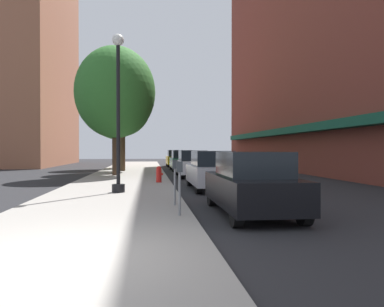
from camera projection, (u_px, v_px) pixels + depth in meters
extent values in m
plane|color=#232326|center=(191.00, 176.00, 23.80)|extent=(90.00, 90.00, 0.00)
cube|color=gray|center=(129.00, 175.00, 24.33)|extent=(4.80, 50.00, 0.12)
cube|color=brown|center=(327.00, 12.00, 28.91)|extent=(6.00, 40.00, 24.70)
cube|color=#144C38|center=(284.00, 131.00, 28.62)|extent=(0.90, 34.00, 0.50)
cube|color=#9E6047|center=(35.00, 66.00, 40.82)|extent=(6.00, 18.00, 21.70)
cube|color=#144C38|center=(3.00, 137.00, 40.52)|extent=(0.90, 15.30, 0.50)
cylinder|color=black|center=(118.00, 188.00, 13.96)|extent=(0.48, 0.48, 0.30)
cylinder|color=black|center=(118.00, 115.00, 13.93)|extent=(0.14, 0.14, 5.20)
sphere|color=silver|center=(118.00, 40.00, 13.90)|extent=(0.44, 0.44, 0.44)
cylinder|color=red|center=(159.00, 176.00, 18.19)|extent=(0.26, 0.26, 0.62)
sphere|color=red|center=(159.00, 169.00, 18.19)|extent=(0.24, 0.24, 0.24)
cylinder|color=red|center=(162.00, 174.00, 18.21)|extent=(0.12, 0.10, 0.10)
cylinder|color=slate|center=(175.00, 187.00, 10.72)|extent=(0.06, 0.06, 1.05)
cube|color=#33383D|center=(175.00, 164.00, 10.71)|extent=(0.14, 0.09, 0.26)
cylinder|color=slate|center=(180.00, 194.00, 9.06)|extent=(0.06, 0.06, 1.05)
cube|color=#33383D|center=(180.00, 167.00, 9.05)|extent=(0.14, 0.09, 0.26)
cylinder|color=#4C3823|center=(123.00, 148.00, 27.86)|extent=(0.40, 0.40, 3.45)
ellipsoid|color=#387F33|center=(122.00, 103.00, 27.82)|extent=(4.35, 4.35, 5.00)
cylinder|color=#4C3823|center=(116.00, 149.00, 32.54)|extent=(0.40, 0.40, 3.35)
ellipsoid|color=#387F33|center=(115.00, 111.00, 32.50)|extent=(4.29, 4.29, 4.94)
cylinder|color=#422D1E|center=(115.00, 149.00, 23.20)|extent=(0.40, 0.40, 3.30)
ellipsoid|color=#2D6B28|center=(115.00, 92.00, 23.16)|extent=(4.95, 4.95, 5.69)
cylinder|color=black|center=(212.00, 195.00, 11.39)|extent=(0.22, 0.64, 0.64)
cylinder|color=black|center=(262.00, 195.00, 11.57)|extent=(0.22, 0.64, 0.64)
cylinder|color=black|center=(236.00, 213.00, 8.21)|extent=(0.22, 0.64, 0.64)
cylinder|color=black|center=(304.00, 212.00, 8.39)|extent=(0.22, 0.64, 0.64)
cube|color=black|center=(251.00, 190.00, 9.89)|extent=(1.80, 4.30, 0.76)
cube|color=black|center=(253.00, 164.00, 9.73)|extent=(1.56, 2.20, 0.64)
cylinder|color=black|center=(190.00, 179.00, 17.59)|extent=(0.22, 0.64, 0.64)
cylinder|color=black|center=(222.00, 179.00, 17.77)|extent=(0.22, 0.64, 0.64)
cylinder|color=black|center=(199.00, 186.00, 14.41)|extent=(0.22, 0.64, 0.64)
cylinder|color=black|center=(238.00, 185.00, 14.59)|extent=(0.22, 0.64, 0.64)
cube|color=#B2B2BA|center=(212.00, 175.00, 16.09)|extent=(1.80, 4.30, 0.76)
cube|color=black|center=(212.00, 158.00, 15.93)|extent=(1.56, 2.20, 0.64)
cylinder|color=black|center=(178.00, 170.00, 24.83)|extent=(0.22, 0.64, 0.64)
cylinder|color=black|center=(201.00, 170.00, 25.01)|extent=(0.22, 0.64, 0.64)
cylinder|color=black|center=(182.00, 174.00, 21.66)|extent=(0.22, 0.64, 0.64)
cylinder|color=black|center=(209.00, 173.00, 21.84)|extent=(0.22, 0.64, 0.64)
cube|color=silver|center=(192.00, 167.00, 23.33)|extent=(1.80, 4.30, 0.76)
cube|color=black|center=(192.00, 156.00, 23.17)|extent=(1.56, 2.20, 0.64)
cylinder|color=black|center=(171.00, 166.00, 31.99)|extent=(0.22, 0.64, 0.64)
cylinder|color=black|center=(189.00, 166.00, 32.17)|extent=(0.22, 0.64, 0.64)
cylinder|color=black|center=(174.00, 168.00, 28.82)|extent=(0.22, 0.64, 0.64)
cylinder|color=black|center=(194.00, 167.00, 29.00)|extent=(0.22, 0.64, 0.64)
cube|color=#196638|center=(182.00, 163.00, 30.49)|extent=(1.80, 4.30, 0.76)
cube|color=black|center=(182.00, 154.00, 30.33)|extent=(1.56, 2.20, 0.64)
cylinder|color=black|center=(167.00, 163.00, 39.05)|extent=(0.22, 0.64, 0.64)
cylinder|color=black|center=(182.00, 163.00, 39.23)|extent=(0.22, 0.64, 0.64)
cylinder|color=black|center=(169.00, 164.00, 35.87)|extent=(0.22, 0.64, 0.64)
cylinder|color=black|center=(185.00, 164.00, 36.05)|extent=(0.22, 0.64, 0.64)
cube|color=gold|center=(176.00, 160.00, 37.54)|extent=(1.80, 4.30, 0.76)
cube|color=black|center=(176.00, 153.00, 37.39)|extent=(1.56, 2.20, 0.64)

